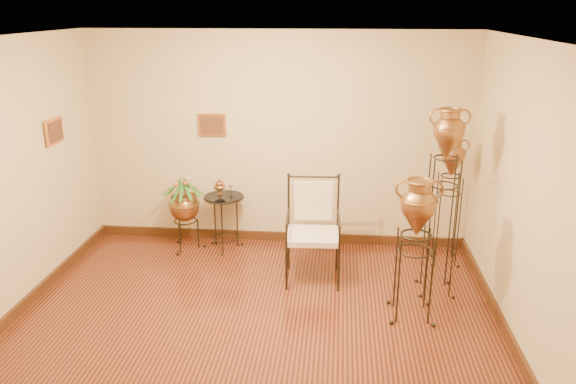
# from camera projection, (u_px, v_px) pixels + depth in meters

# --- Properties ---
(ground) EXTENTS (5.00, 5.00, 0.00)m
(ground) POSITION_uv_depth(u_px,v_px,m) (249.00, 342.00, 5.38)
(ground) COLOR brown
(ground) RESTS_ON ground
(room_shell) EXTENTS (5.02, 5.02, 2.81)m
(room_shell) POSITION_uv_depth(u_px,v_px,m) (244.00, 169.00, 4.84)
(room_shell) COLOR #CAB882
(room_shell) RESTS_ON ground
(amphora_tall) EXTENTS (0.53, 0.53, 2.10)m
(amphora_tall) POSITION_uv_depth(u_px,v_px,m) (442.00, 201.00, 6.03)
(amphora_tall) COLOR #2D2316
(amphora_tall) RESTS_ON ground
(amphora_mid) EXTENTS (0.44, 0.44, 1.61)m
(amphora_mid) POSITION_uv_depth(u_px,v_px,m) (449.00, 201.00, 6.83)
(amphora_mid) COLOR #2D2316
(amphora_mid) RESTS_ON ground
(amphora_short) EXTENTS (0.60, 0.60, 1.51)m
(amphora_short) POSITION_uv_depth(u_px,v_px,m) (415.00, 249.00, 5.63)
(amphora_short) COLOR #2D2316
(amphora_short) RESTS_ON ground
(planter_urn) EXTENTS (0.78, 0.78, 1.15)m
(planter_urn) POSITION_uv_depth(u_px,v_px,m) (184.00, 203.00, 7.26)
(planter_urn) COLOR #2D2316
(planter_urn) RESTS_ON ground
(armchair) EXTENTS (0.70, 0.66, 1.20)m
(armchair) POSITION_uv_depth(u_px,v_px,m) (313.00, 232.00, 6.44)
(armchair) COLOR #2D2316
(armchair) RESTS_ON ground
(side_table) EXTENTS (0.61, 0.61, 0.93)m
(side_table) POSITION_uv_depth(u_px,v_px,m) (225.00, 221.00, 7.35)
(side_table) COLOR #2D2316
(side_table) RESTS_ON ground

